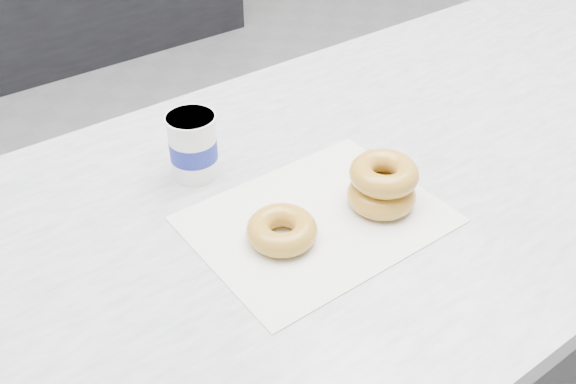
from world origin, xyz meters
The scene contains 6 objects.
ground centered at (0.00, 0.00, 0.00)m, with size 5.00×5.00×0.00m, color gray.
counter centered at (0.00, -0.60, 0.45)m, with size 3.06×0.76×0.90m.
wax_paper centered at (-0.20, -0.64, 0.90)m, with size 0.34×0.26×0.00m, color silver.
donut_single centered at (-0.27, -0.65, 0.92)m, with size 0.10×0.10×0.03m, color #BD8B34.
donut_stack centered at (-0.11, -0.67, 0.94)m, with size 0.12×0.12×0.07m.
coffee_cup centered at (-0.28, -0.45, 0.95)m, with size 0.08×0.08×0.10m.
Camera 1 is at (-0.64, -1.17, 1.48)m, focal length 40.00 mm.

